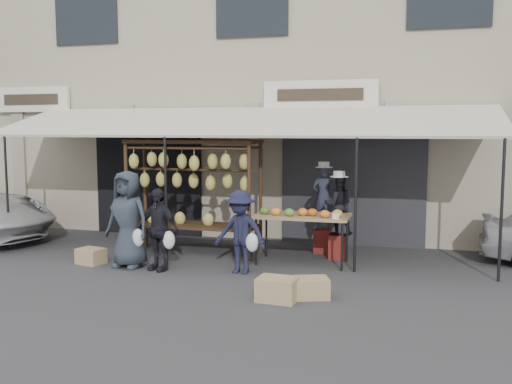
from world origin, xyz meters
TOP-DOWN VIEW (x-y plane):
  - ground_plane at (0.00, 0.00)m, footprint 90.00×90.00m
  - shophouse at (-0.00, 6.50)m, footprint 24.00×6.15m
  - awning at (0.01, 2.28)m, footprint 10.00×2.35m
  - banana_rack at (-0.72, 1.78)m, footprint 2.60×0.90m
  - produce_table at (1.52, 1.48)m, footprint 1.70×0.90m
  - vendor_left at (1.74, 2.53)m, footprint 0.50×0.37m
  - vendor_right at (2.09, 2.09)m, footprint 0.63×0.55m
  - customer_left at (-1.40, 0.41)m, footprint 0.91×0.66m
  - customer_mid at (-0.79, 0.37)m, footprint 0.90×0.55m
  - customer_right at (0.64, 0.54)m, footprint 0.98×0.64m
  - stool_left at (1.74, 2.53)m, footprint 0.35×0.35m
  - stool_right at (2.09, 2.09)m, footprint 0.39×0.39m
  - crate_near_a at (1.61, -0.82)m, footprint 0.59×0.46m
  - crate_near_b at (2.06, -0.54)m, footprint 0.59×0.52m
  - crate_far at (-2.18, 0.45)m, footprint 0.54×0.46m

SIDE VIEW (x-z plane):
  - ground_plane at x=0.00m, z-range 0.00..0.00m
  - crate_far at x=-2.18m, z-range 0.00..0.28m
  - crate_near_b at x=2.06m, z-range 0.00..0.29m
  - crate_near_a at x=1.61m, z-range 0.00..0.33m
  - stool_right at x=2.09m, z-range 0.00..0.46m
  - stool_left at x=1.74m, z-range 0.00..0.47m
  - customer_right at x=0.64m, z-range 0.00..1.42m
  - customer_mid at x=-0.79m, z-range 0.00..1.43m
  - customer_left at x=-1.40m, z-range 0.00..1.72m
  - produce_table at x=1.52m, z-range 0.35..1.39m
  - vendor_right at x=2.09m, z-range 0.46..1.59m
  - vendor_left at x=1.74m, z-range 0.47..1.73m
  - banana_rack at x=-0.72m, z-range 0.45..2.69m
  - awning at x=0.01m, z-range 1.12..4.03m
  - shophouse at x=0.00m, z-range 0.00..7.30m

